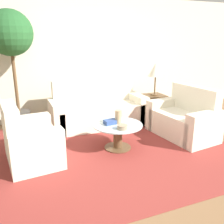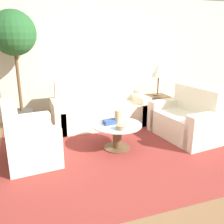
% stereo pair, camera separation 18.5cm
% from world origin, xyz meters
% --- Properties ---
extents(ground_plane, '(14.00, 14.00, 0.00)m').
position_xyz_m(ground_plane, '(0.00, 0.00, 0.00)').
color(ground_plane, brown).
extents(wall_back, '(10.00, 0.06, 2.60)m').
position_xyz_m(wall_back, '(0.00, 2.68, 1.30)').
color(wall_back, beige).
rests_on(wall_back, ground_plane).
extents(rug, '(3.64, 3.27, 0.01)m').
position_xyz_m(rug, '(-0.04, 0.70, 0.00)').
color(rug, maroon).
rests_on(rug, ground_plane).
extents(sofa_main, '(1.92, 0.76, 0.93)m').
position_xyz_m(sofa_main, '(0.03, 1.92, 0.30)').
color(sofa_main, beige).
rests_on(sofa_main, ground_plane).
extents(armchair, '(0.79, 1.01, 0.89)m').
position_xyz_m(armchair, '(-1.42, 0.75, 0.30)').
color(armchair, beige).
rests_on(armchair, ground_plane).
extents(loveseat, '(0.87, 1.31, 0.91)m').
position_xyz_m(loveseat, '(1.32, 0.75, 0.30)').
color(loveseat, beige).
rests_on(loveseat, ground_plane).
extents(coffee_table, '(0.79, 0.79, 0.41)m').
position_xyz_m(coffee_table, '(-0.04, 0.70, 0.27)').
color(coffee_table, brown).
rests_on(coffee_table, ground_plane).
extents(side_table, '(0.43, 0.43, 0.55)m').
position_xyz_m(side_table, '(1.29, 1.78, 0.28)').
color(side_table, brown).
rests_on(side_table, ground_plane).
extents(table_lamp, '(0.31, 0.31, 0.68)m').
position_xyz_m(table_lamp, '(1.29, 1.78, 1.08)').
color(table_lamp, brown).
rests_on(table_lamp, side_table).
extents(potted_plant, '(0.82, 0.82, 2.23)m').
position_xyz_m(potted_plant, '(-1.48, 2.23, 1.64)').
color(potted_plant, '#3D3833').
rests_on(potted_plant, ground_plane).
extents(vase, '(0.11, 0.11, 0.22)m').
position_xyz_m(vase, '(-0.02, 0.74, 0.52)').
color(vase, tan).
rests_on(vase, coffee_table).
extents(bowl, '(0.16, 0.16, 0.07)m').
position_xyz_m(bowl, '(-0.06, 0.48, 0.45)').
color(bowl, gray).
rests_on(bowl, coffee_table).
extents(book_stack, '(0.23, 0.16, 0.07)m').
position_xyz_m(book_stack, '(-0.14, 0.77, 0.45)').
color(book_stack, '#334C8C').
rests_on(book_stack, coffee_table).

